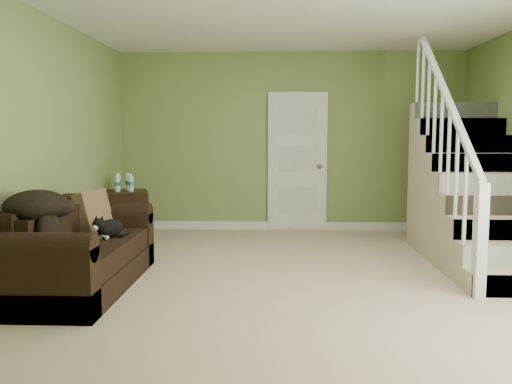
# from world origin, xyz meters

# --- Properties ---
(floor) EXTENTS (5.00, 5.50, 0.01)m
(floor) POSITION_xyz_m (0.00, 0.00, 0.00)
(floor) COLOR tan
(floor) RESTS_ON ground
(ceiling) EXTENTS (5.00, 5.50, 0.01)m
(ceiling) POSITION_xyz_m (0.00, 0.00, 2.60)
(ceiling) COLOR white
(ceiling) RESTS_ON wall_back
(wall_back) EXTENTS (5.00, 0.04, 2.60)m
(wall_back) POSITION_xyz_m (0.00, 2.75, 1.30)
(wall_back) COLOR olive
(wall_back) RESTS_ON floor
(wall_front) EXTENTS (5.00, 0.04, 2.60)m
(wall_front) POSITION_xyz_m (0.00, -2.75, 1.30)
(wall_front) COLOR olive
(wall_front) RESTS_ON floor
(wall_left) EXTENTS (0.04, 5.50, 2.60)m
(wall_left) POSITION_xyz_m (-2.50, 0.00, 1.30)
(wall_left) COLOR olive
(wall_left) RESTS_ON floor
(baseboard_back) EXTENTS (5.00, 0.04, 0.12)m
(baseboard_back) POSITION_xyz_m (0.00, 2.72, 0.06)
(baseboard_back) COLOR white
(baseboard_back) RESTS_ON floor
(baseboard_left) EXTENTS (0.04, 5.50, 0.12)m
(baseboard_left) POSITION_xyz_m (-2.47, 0.00, 0.06)
(baseboard_left) COLOR white
(baseboard_left) RESTS_ON floor
(door) EXTENTS (0.86, 0.12, 2.02)m
(door) POSITION_xyz_m (0.10, 2.71, 1.01)
(door) COLOR white
(door) RESTS_ON floor
(staircase) EXTENTS (1.00, 2.51, 2.82)m
(staircase) POSITION_xyz_m (1.99, 0.97, 0.64)
(staircase) COLOR tan
(staircase) RESTS_ON floor
(sofa) EXTENTS (0.86, 2.00, 0.79)m
(sofa) POSITION_xyz_m (-2.01, -0.44, 0.30)
(sofa) COLOR black
(sofa) RESTS_ON floor
(side_table) EXTENTS (0.69, 0.69, 0.89)m
(side_table) POSITION_xyz_m (-2.20, 1.81, 0.34)
(side_table) COLOR black
(side_table) RESTS_ON floor
(cat) EXTENTS (0.28, 0.49, 0.23)m
(cat) POSITION_xyz_m (-1.78, -0.22, 0.52)
(cat) COLOR black
(cat) RESTS_ON sofa
(banana) EXTENTS (0.11, 0.19, 0.05)m
(banana) POSITION_xyz_m (-1.92, -0.95, 0.45)
(banana) COLOR yellow
(banana) RESTS_ON sofa
(throw_pillow) EXTENTS (0.31, 0.51, 0.49)m
(throw_pillow) POSITION_xyz_m (-2.04, 0.13, 0.60)
(throw_pillow) COLOR #492D1D
(throw_pillow) RESTS_ON sofa
(throw_blanket) EXTENTS (0.57, 0.69, 0.26)m
(throw_blanket) POSITION_xyz_m (-2.19, -0.85, 0.82)
(throw_blanket) COLOR black
(throw_blanket) RESTS_ON sofa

